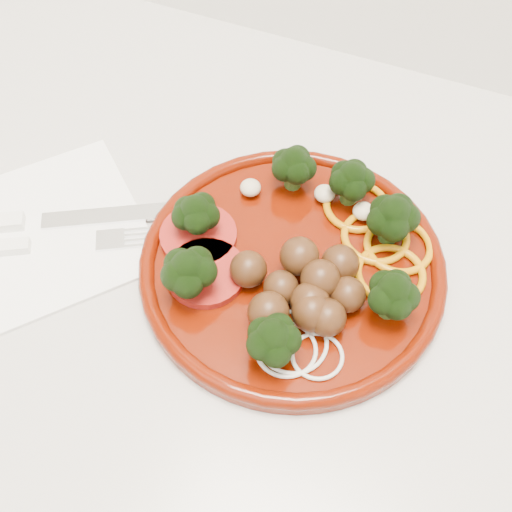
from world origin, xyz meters
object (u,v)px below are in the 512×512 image
at_px(napkin, 45,232).
at_px(knife, 17,222).
at_px(plate, 296,261).
at_px(fork, 10,247).

bearing_deg(napkin, knife, -173.22).
xyz_separation_m(plate, fork, (-0.24, -0.08, -0.01)).
bearing_deg(plate, fork, -161.96).
relative_size(napkin, fork, 0.99).
relative_size(plate, knife, 1.35).
xyz_separation_m(knife, fork, (0.01, -0.03, -0.00)).
distance_m(knife, fork, 0.03).
distance_m(napkin, knife, 0.03).
relative_size(plate, fork, 1.52).
bearing_deg(fork, plate, -11.40).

